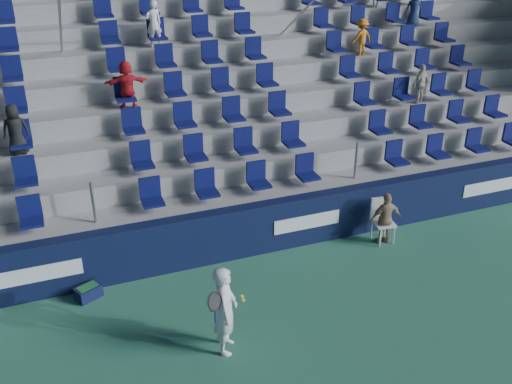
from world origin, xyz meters
TOP-DOWN VIEW (x-y plane):
  - ground at (0.00, 0.00)m, footprint 70.00×70.00m
  - sponsor_wall at (0.00, 3.15)m, footprint 24.00×0.32m
  - grandstand at (-0.00, 8.24)m, footprint 24.00×8.17m
  - tennis_player at (-1.26, 0.40)m, footprint 0.70×0.72m
  - line_judge_chair at (3.24, 2.66)m, footprint 0.51×0.53m
  - line_judge at (3.24, 2.50)m, footprint 0.76×0.37m
  - ball_bin at (-3.37, 2.75)m, footprint 0.57×0.49m

SIDE VIEW (x-z plane):
  - ground at x=0.00m, z-range 0.00..0.00m
  - ball_bin at x=-3.37m, z-range 0.01..0.28m
  - line_judge_chair at x=3.24m, z-range 0.07..1.12m
  - sponsor_wall at x=0.00m, z-range 0.00..1.20m
  - line_judge at x=3.24m, z-range 0.00..1.26m
  - tennis_player at x=-1.26m, z-range 0.00..1.69m
  - grandstand at x=0.00m, z-range -1.18..5.45m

